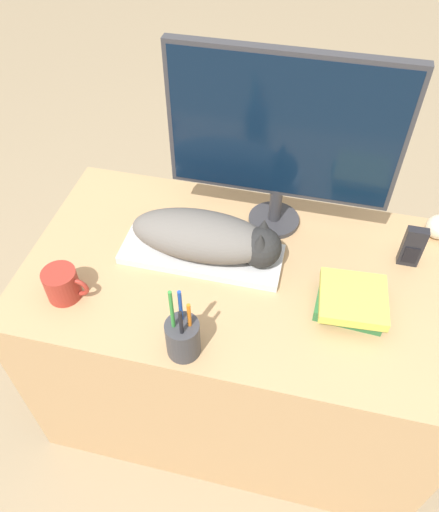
{
  "coord_description": "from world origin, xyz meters",
  "views": [
    {
      "loc": [
        0.15,
        -0.56,
        1.77
      ],
      "look_at": [
        -0.06,
        0.33,
        0.78
      ],
      "focal_mm": 35.0,
      "sensor_mm": 36.0,
      "label": 1
    }
  ],
  "objects_px": {
    "phone": "(412,247)",
    "book_stack": "(351,302)",
    "coffee_mug": "(63,284)",
    "keyboard": "(202,254)",
    "pen_cup": "(183,337)",
    "monitor": "(283,134)",
    "baseball": "(439,227)",
    "cat": "(211,237)"
  },
  "relations": [
    {
      "from": "pen_cup",
      "to": "phone",
      "type": "xyz_separation_m",
      "value": [
        0.53,
        0.42,
        0.01
      ]
    },
    {
      "from": "phone",
      "to": "book_stack",
      "type": "bearing_deg",
      "value": -125.74
    },
    {
      "from": "coffee_mug",
      "to": "book_stack",
      "type": "bearing_deg",
      "value": 9.51
    },
    {
      "from": "monitor",
      "to": "baseball",
      "type": "height_order",
      "value": "monitor"
    },
    {
      "from": "cat",
      "to": "monitor",
      "type": "height_order",
      "value": "monitor"
    },
    {
      "from": "baseball",
      "to": "phone",
      "type": "xyz_separation_m",
      "value": [
        -0.08,
        -0.13,
        0.03
      ]
    },
    {
      "from": "keyboard",
      "to": "baseball",
      "type": "xyz_separation_m",
      "value": [
        0.65,
        0.24,
        0.02
      ]
    },
    {
      "from": "cat",
      "to": "phone",
      "type": "relative_size",
      "value": 3.26
    },
    {
      "from": "keyboard",
      "to": "book_stack",
      "type": "distance_m",
      "value": 0.43
    },
    {
      "from": "keyboard",
      "to": "pen_cup",
      "type": "height_order",
      "value": "pen_cup"
    },
    {
      "from": "monitor",
      "to": "coffee_mug",
      "type": "relative_size",
      "value": 5.11
    },
    {
      "from": "monitor",
      "to": "phone",
      "type": "xyz_separation_m",
      "value": [
        0.39,
        -0.08,
        -0.25
      ]
    },
    {
      "from": "phone",
      "to": "baseball",
      "type": "bearing_deg",
      "value": 56.83
    },
    {
      "from": "pen_cup",
      "to": "coffee_mug",
      "type": "bearing_deg",
      "value": 165.43
    },
    {
      "from": "cat",
      "to": "baseball",
      "type": "bearing_deg",
      "value": 21.18
    },
    {
      "from": "pen_cup",
      "to": "book_stack",
      "type": "height_order",
      "value": "pen_cup"
    },
    {
      "from": "pen_cup",
      "to": "phone",
      "type": "distance_m",
      "value": 0.68
    },
    {
      "from": "baseball",
      "to": "book_stack",
      "type": "distance_m",
      "value": 0.41
    },
    {
      "from": "monitor",
      "to": "book_stack",
      "type": "height_order",
      "value": "monitor"
    },
    {
      "from": "keyboard",
      "to": "phone",
      "type": "distance_m",
      "value": 0.58
    },
    {
      "from": "keyboard",
      "to": "pen_cup",
      "type": "distance_m",
      "value": 0.31
    },
    {
      "from": "monitor",
      "to": "book_stack",
      "type": "bearing_deg",
      "value": -49.07
    },
    {
      "from": "keyboard",
      "to": "monitor",
      "type": "relative_size",
      "value": 0.74
    },
    {
      "from": "book_stack",
      "to": "baseball",
      "type": "bearing_deg",
      "value": 55.24
    },
    {
      "from": "coffee_mug",
      "to": "cat",
      "type": "bearing_deg",
      "value": 32.1
    },
    {
      "from": "coffee_mug",
      "to": "book_stack",
      "type": "distance_m",
      "value": 0.75
    },
    {
      "from": "cat",
      "to": "baseball",
      "type": "height_order",
      "value": "cat"
    },
    {
      "from": "monitor",
      "to": "baseball",
      "type": "xyz_separation_m",
      "value": [
        0.48,
        0.05,
        -0.28
      ]
    },
    {
      "from": "baseball",
      "to": "monitor",
      "type": "bearing_deg",
      "value": -173.61
    },
    {
      "from": "book_stack",
      "to": "phone",
      "type": "bearing_deg",
      "value": 54.26
    },
    {
      "from": "baseball",
      "to": "phone",
      "type": "distance_m",
      "value": 0.16
    },
    {
      "from": "keyboard",
      "to": "coffee_mug",
      "type": "bearing_deg",
      "value": -145.73
    },
    {
      "from": "pen_cup",
      "to": "phone",
      "type": "bearing_deg",
      "value": 38.27
    },
    {
      "from": "coffee_mug",
      "to": "book_stack",
      "type": "height_order",
      "value": "coffee_mug"
    },
    {
      "from": "phone",
      "to": "monitor",
      "type": "bearing_deg",
      "value": 168.89
    },
    {
      "from": "phone",
      "to": "book_stack",
      "type": "height_order",
      "value": "phone"
    },
    {
      "from": "coffee_mug",
      "to": "phone",
      "type": "distance_m",
      "value": 0.94
    },
    {
      "from": "keyboard",
      "to": "monitor",
      "type": "distance_m",
      "value": 0.4
    },
    {
      "from": "pen_cup",
      "to": "baseball",
      "type": "bearing_deg",
      "value": 41.71
    },
    {
      "from": "keyboard",
      "to": "cat",
      "type": "distance_m",
      "value": 0.08
    },
    {
      "from": "coffee_mug",
      "to": "baseball",
      "type": "xyz_separation_m",
      "value": [
        0.97,
        0.46,
        -0.01
      ]
    },
    {
      "from": "phone",
      "to": "book_stack",
      "type": "relative_size",
      "value": 0.71
    }
  ]
}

